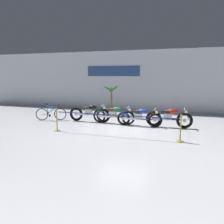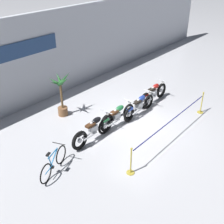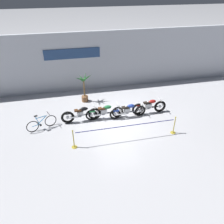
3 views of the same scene
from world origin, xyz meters
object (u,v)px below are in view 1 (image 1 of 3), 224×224
Objects in this scene: motorcycle_red_3 at (169,118)px; motorcycle_black_0 at (90,113)px; potted_palm_left_of_row at (111,99)px; stanchion_far_left at (88,119)px; stanchion_mid_left at (180,132)px; bicycle at (51,114)px; motorcycle_green_1 at (114,115)px; motorcycle_blue_2 at (139,117)px.

motorcycle_black_0 is at bearing 179.52° from motorcycle_red_3.
motorcycle_black_0 is 1.19× the size of potted_palm_left_of_row.
stanchion_far_left is 3.82m from stanchion_mid_left.
potted_palm_left_of_row is at bearing 146.73° from motorcycle_red_3.
motorcycle_red_3 is (4.19, -0.03, -0.00)m from motorcycle_black_0.
bicycle is at bearing -177.86° from motorcycle_red_3.
stanchion_mid_left is (4.27, -4.68, -0.67)m from potted_palm_left_of_row.
bicycle reaches higher than motorcycle_green_1.
motorcycle_red_3 is at bearing 0.07° from motorcycle_green_1.
motorcycle_blue_2 is at bearing -6.89° from motorcycle_green_1.
motorcycle_red_3 is 2.11× the size of stanchion_mid_left.
bicycle is 3.76m from stanchion_far_left.
motorcycle_blue_2 is at bearing 48.36° from stanchion_far_left.
stanchion_far_left reaches higher than motorcycle_blue_2.
stanchion_mid_left is at bearing -47.63° from potted_palm_left_of_row.
stanchion_far_left and stanchion_mid_left have the same top height.
motorcycle_black_0 is 1.03× the size of motorcycle_green_1.
motorcycle_black_0 is at bearing -101.09° from potted_palm_left_of_row.
motorcycle_red_3 is (2.80, 0.00, 0.00)m from motorcycle_green_1.
bicycle is 1.52× the size of stanchion_mid_left.
motorcycle_green_1 is at bearing -1.58° from motorcycle_black_0.
bicycle is 0.81× the size of potted_palm_left_of_row.
potted_palm_left_of_row is (0.47, 2.40, 0.55)m from motorcycle_black_0.
motorcycle_red_3 is at bearing 103.83° from stanchion_mid_left.
motorcycle_black_0 is at bearing 154.35° from stanchion_mid_left.
motorcycle_red_3 reaches higher than motorcycle_blue_2.
potted_palm_left_of_row is at bearing 78.91° from motorcycle_black_0.
stanchion_mid_left is at bearing -15.99° from bicycle.
stanchion_mid_left reaches higher than motorcycle_black_0.
motorcycle_blue_2 is at bearing -173.12° from motorcycle_red_3.
stanchion_far_left reaches higher than motorcycle_black_0.
motorcycle_blue_2 is 2.15× the size of stanchion_mid_left.
motorcycle_blue_2 is 0.42× the size of stanchion_far_left.
stanchion_mid_left reaches higher than motorcycle_blue_2.
motorcycle_blue_2 is at bearing -48.61° from potted_palm_left_of_row.
motorcycle_blue_2 is at bearing 0.79° from bicycle.
motorcycle_green_1 is (1.38, -0.04, -0.00)m from motorcycle_black_0.
motorcycle_blue_2 is 2.86m from stanchion_mid_left.
motorcycle_green_1 is at bearing 3.74° from bicycle.
motorcycle_red_3 is 4.48m from potted_palm_left_of_row.
stanchion_mid_left is (4.74, -2.28, -0.11)m from motorcycle_black_0.
motorcycle_black_0 is at bearing 112.23° from stanchion_far_left.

